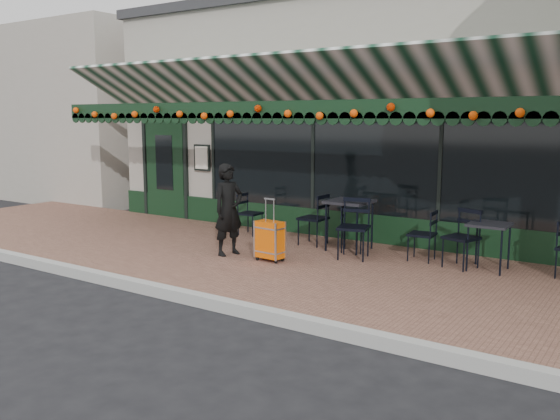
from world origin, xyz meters
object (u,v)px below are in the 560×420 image
Objects in this scene: woman at (229,210)px; chair_a_front at (461,238)px; suitcase at (270,240)px; cafe_table_a at (489,228)px; chair_b_front at (354,228)px; chair_solo at (250,214)px; chair_a_left at (422,235)px; chair_b_right at (353,229)px; chair_b_left at (313,219)px; cafe_table_b at (350,205)px.

woman is 3.58m from chair_a_front.
woman is 1.52× the size of suitcase.
chair_b_front is (-1.94, -0.44, -0.14)m from cafe_table_a.
chair_b_front is at bearing -106.96° from chair_solo.
chair_a_front reaches higher than chair_a_left.
chair_a_left is 1.16m from chair_b_right.
chair_b_left is at bearing 178.47° from cafe_table_a.
chair_b_left is at bearing -95.34° from chair_a_left.
chair_a_left is 1.01× the size of chair_solo.
suitcase is 1.21× the size of chair_a_left.
chair_b_front is 1.21× the size of chair_solo.
chair_b_left is at bearing 178.35° from cafe_table_b.
cafe_table_a is 0.90× the size of chair_b_right.
chair_a_left is (1.92, 1.34, 0.08)m from suitcase.
woman is 1.62× the size of chair_b_left.
woman is at bearing -158.01° from chair_solo.
chair_b_front reaches higher than chair_a_left.
chair_b_left is 1.44m from chair_solo.
chair_b_front is at bearing -167.23° from cafe_table_a.
chair_a_front is (-0.37, -0.09, -0.18)m from cafe_table_a.
chair_b_right is (1.56, 1.30, -0.35)m from woman.
cafe_table_b is 1.09× the size of chair_b_right.
chair_a_left is at bearing 39.92° from suitcase.
cafe_table_b is at bearing 87.64° from chair_b_left.
chair_b_right is (0.77, 1.28, 0.06)m from suitcase.
chair_solo is at bearing -166.32° from chair_a_front.
chair_a_left is 0.88× the size of chair_b_left.
chair_b_right is at bearing -98.09° from chair_solo.
suitcase is 1.57m from cafe_table_b.
chair_b_front reaches higher than cafe_table_a.
cafe_table_a is 2.28m from cafe_table_b.
chair_a_left is (2.71, 1.35, -0.33)m from woman.
suitcase reaches higher than chair_a_front.
woman reaches higher than chair_a_front.
woman is 2.13× the size of cafe_table_a.
chair_a_front is at bearing -55.34° from woman.
suitcase reaches higher than chair_b_left.
chair_a_left is 3.41m from chair_solo.
chair_b_front is at bearing 46.38° from suitcase.
cafe_table_a is 2.99m from chair_b_left.
chair_solo is (-2.47, 0.62, -0.08)m from chair_b_front.
cafe_table_b is 2.17m from chair_solo.
cafe_table_b is at bearing 178.51° from cafe_table_a.
suitcase is 1.40× the size of cafe_table_a.
cafe_table_b is 1.32m from chair_a_left.
chair_b_right is 0.97× the size of chair_solo.
chair_a_front is 1.15× the size of chair_b_right.
cafe_table_b is 0.95× the size of chair_a_front.
chair_b_left reaches higher than chair_a_left.
chair_a_left is at bearing 87.87° from chair_b_left.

